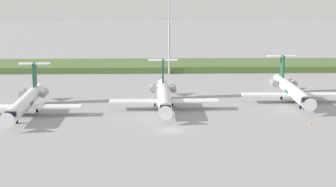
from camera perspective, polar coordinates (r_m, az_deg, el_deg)
ground_plane at (r=136.72m, az=-0.13°, el=-0.38°), size 500.00×500.00×0.00m
grass_berm at (r=180.65m, az=-0.49°, el=2.70°), size 320.00×20.00×1.81m
regional_jet_second at (r=122.92m, az=-13.55°, el=-0.77°), size 22.81×31.00×9.00m
regional_jet_third at (r=125.01m, az=-0.40°, el=-0.27°), size 22.81×31.00×9.00m
regional_jet_fourth at (r=134.95m, az=11.82°, el=0.33°), size 22.81×31.00×9.00m
antenna_mast at (r=169.32m, az=0.11°, el=5.28°), size 4.40×0.50×24.41m
safety_cone_front_marker at (r=114.71m, az=13.51°, el=-2.76°), size 0.44×0.44×0.55m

